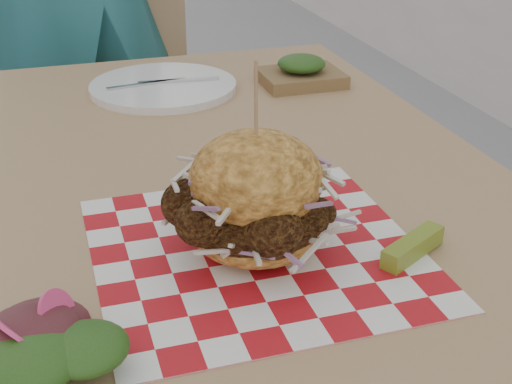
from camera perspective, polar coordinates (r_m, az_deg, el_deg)
patio_table at (r=1.03m, az=-3.28°, el=-2.45°), size 0.80×1.20×0.75m
patio_chair at (r=2.06m, az=-10.89°, el=8.63°), size 0.44×0.45×0.95m
paper_liner at (r=0.81m, az=-0.00°, el=-4.70°), size 0.36×0.36×0.00m
sandwich at (r=0.78m, az=0.00°, el=-0.79°), size 0.19×0.19×0.22m
pickle_spear at (r=0.81m, az=12.43°, el=-4.30°), size 0.09×0.07×0.02m
side_salad at (r=0.67m, az=-16.57°, el=-11.79°), size 0.14×0.14×0.05m
place_setting at (r=1.34m, az=-7.44°, el=8.35°), size 0.27×0.27×0.02m
kraft_tray at (r=1.36m, az=3.64°, el=9.52°), size 0.15×0.12×0.06m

